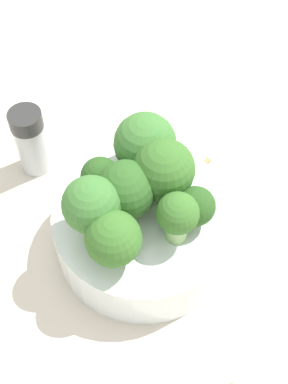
% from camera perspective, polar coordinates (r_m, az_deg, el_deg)
% --- Properties ---
extents(ground_plane, '(3.00, 3.00, 0.00)m').
position_cam_1_polar(ground_plane, '(0.53, 0.00, -5.50)').
color(ground_plane, beige).
extents(bowl, '(0.17, 0.17, 0.05)m').
position_cam_1_polar(bowl, '(0.50, 0.00, -3.97)').
color(bowl, silver).
rests_on(bowl, ground_plane).
extents(broccoli_floret_0, '(0.05, 0.05, 0.06)m').
position_cam_1_polar(broccoli_floret_0, '(0.43, -3.29, -5.06)').
color(broccoli_floret_0, '#8EB770').
rests_on(broccoli_floret_0, bowl).
extents(broccoli_floret_1, '(0.04, 0.04, 0.04)m').
position_cam_1_polar(broccoli_floret_1, '(0.48, -4.67, 1.57)').
color(broccoli_floret_1, '#8EB770').
rests_on(broccoli_floret_1, bowl).
extents(broccoli_floret_2, '(0.05, 0.05, 0.07)m').
position_cam_1_polar(broccoli_floret_2, '(0.44, -5.64, -1.45)').
color(broccoli_floret_2, '#7A9E5B').
rests_on(broccoli_floret_2, bowl).
extents(broccoli_floret_3, '(0.05, 0.05, 0.06)m').
position_cam_1_polar(broccoli_floret_3, '(0.46, -1.97, 0.19)').
color(broccoli_floret_3, '#7A9E5B').
rests_on(broccoli_floret_3, bowl).
extents(broccoli_floret_4, '(0.04, 0.04, 0.04)m').
position_cam_1_polar(broccoli_floret_4, '(0.46, 5.49, -1.60)').
color(broccoli_floret_4, '#8EB770').
rests_on(broccoli_floret_4, bowl).
extents(broccoli_floret_5, '(0.04, 0.04, 0.05)m').
position_cam_1_polar(broccoli_floret_5, '(0.44, 3.65, -2.50)').
color(broccoli_floret_5, '#8EB770').
rests_on(broccoli_floret_5, bowl).
extents(broccoli_floret_6, '(0.06, 0.06, 0.07)m').
position_cam_1_polar(broccoli_floret_6, '(0.46, 1.86, 2.48)').
color(broccoli_floret_6, '#7A9E5B').
rests_on(broccoli_floret_6, bowl).
extents(broccoli_floret_7, '(0.06, 0.06, 0.06)m').
position_cam_1_polar(broccoli_floret_7, '(0.48, 0.11, 5.13)').
color(broccoli_floret_7, '#7A9E5B').
rests_on(broccoli_floret_7, bowl).
extents(pepper_shaker, '(0.03, 0.03, 0.08)m').
position_cam_1_polar(pepper_shaker, '(0.56, -11.64, 5.64)').
color(pepper_shaker, '#B2B7BC').
rests_on(pepper_shaker, ground_plane).
extents(almond_crumb_1, '(0.01, 0.01, 0.01)m').
position_cam_1_polar(almond_crumb_1, '(0.58, 6.74, 3.38)').
color(almond_crumb_1, '#AD7F4C').
rests_on(almond_crumb_1, ground_plane).
extents(almond_crumb_2, '(0.01, 0.00, 0.01)m').
position_cam_1_polar(almond_crumb_2, '(0.61, -1.93, 6.85)').
color(almond_crumb_2, olive).
rests_on(almond_crumb_2, ground_plane).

